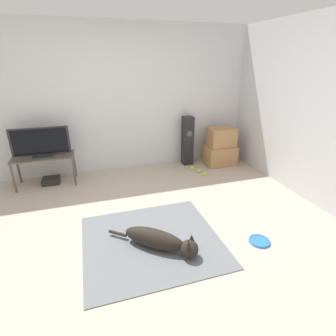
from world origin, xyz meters
The scene contains 15 objects.
ground_plane centered at (0.00, 0.00, 0.00)m, with size 12.00×12.00×0.00m, color #B2A38E.
wall_back centered at (0.00, 2.10, 1.27)m, with size 8.00×0.06×2.55m.
wall_right centered at (2.60, 0.00, 1.27)m, with size 0.06×8.00×2.55m.
area_rug centered at (0.12, -0.26, 0.01)m, with size 1.54×1.44×0.01m.
dog centered at (0.17, -0.43, 0.12)m, with size 0.88×0.75×0.25m.
frisbee centered at (1.30, -0.65, 0.01)m, with size 0.24×0.24×0.03m.
cardboard_box_lower centered at (2.01, 1.69, 0.19)m, with size 0.59×0.42×0.38m.
cardboard_box_upper centered at (2.02, 1.70, 0.55)m, with size 0.51×0.36×0.36m.
floor_speaker centered at (1.40, 1.91, 0.48)m, with size 0.19×0.20×0.95m.
tv_stand centered at (-1.18, 1.74, 0.43)m, with size 0.95×0.44×0.50m.
tv centered at (-1.18, 1.74, 0.73)m, with size 0.88×0.20×0.47m.
tennis_ball_by_boxes centered at (1.50, 1.26, 0.03)m, with size 0.07×0.07×0.07m.
tennis_ball_near_speaker centered at (1.38, 1.57, 0.03)m, with size 0.07×0.07×0.07m.
tennis_ball_loose_on_carpet centered at (1.44, 1.41, 0.03)m, with size 0.07×0.07×0.07m.
game_console centered at (-1.14, 1.77, 0.04)m, with size 0.28×0.29×0.08m.
Camera 1 is at (-0.45, -2.68, 1.95)m, focal length 28.00 mm.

